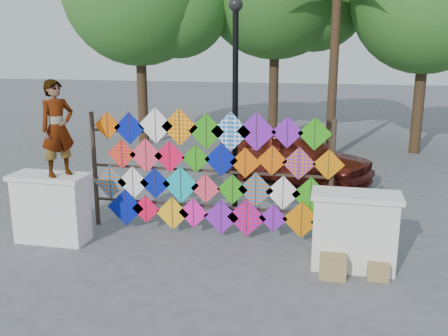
% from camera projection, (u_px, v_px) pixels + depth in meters
% --- Properties ---
extents(ground, '(80.00, 80.00, 0.00)m').
position_uv_depth(ground, '(196.00, 249.00, 8.93)').
color(ground, slate).
rests_on(ground, ground).
extents(parapet_left, '(1.40, 0.65, 1.28)m').
position_uv_depth(parapet_left, '(51.00, 208.00, 9.15)').
color(parapet_left, white).
rests_on(parapet_left, ground).
extents(parapet_right, '(1.40, 0.65, 1.28)m').
position_uv_depth(parapet_right, '(354.00, 231.00, 8.02)').
color(parapet_right, white).
rests_on(parapet_right, ground).
extents(kite_rack, '(4.91, 0.24, 2.43)m').
position_uv_depth(kite_rack, '(210.00, 174.00, 9.31)').
color(kite_rack, '#30241B').
rests_on(kite_rack, ground).
extents(vendor_woman, '(0.68, 0.74, 1.70)m').
position_uv_depth(vendor_woman, '(57.00, 128.00, 8.74)').
color(vendor_woman, '#99999E').
rests_on(vendor_woman, parapet_left).
extents(sedan, '(4.48, 3.26, 1.42)m').
position_uv_depth(sedan, '(294.00, 156.00, 13.16)').
color(sedan, '#5E1810').
rests_on(sedan, ground).
extents(lamppost, '(0.28, 0.28, 4.46)m').
position_uv_depth(lamppost, '(235.00, 89.00, 10.12)').
color(lamppost, black).
rests_on(lamppost, ground).
extents(cardboard_box_near, '(0.41, 0.37, 0.37)m').
position_uv_depth(cardboard_box_near, '(333.00, 266.00, 7.82)').
color(cardboard_box_near, '#9D7F4C').
rests_on(cardboard_box_near, ground).
extents(cardboard_box_far, '(0.33, 0.30, 0.28)m').
position_uv_depth(cardboard_box_far, '(378.00, 270.00, 7.78)').
color(cardboard_box_far, '#9D7F4C').
rests_on(cardboard_box_far, ground).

